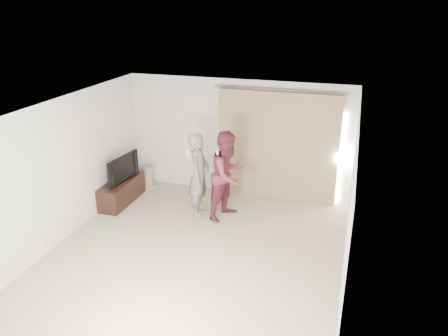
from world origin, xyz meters
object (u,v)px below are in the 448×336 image
at_px(tv_console, 122,191).
at_px(tv, 120,168).
at_px(person_woman, 228,175).
at_px(person_man, 199,174).

bearing_deg(tv_console, tv, 0.00).
bearing_deg(person_woman, tv_console, -178.95).
relative_size(tv, person_man, 0.59).
height_order(tv, person_man, person_man).
relative_size(tv_console, person_man, 0.76).
distance_m(tv, person_man, 1.81).
relative_size(tv_console, person_woman, 0.73).
distance_m(tv, person_woman, 2.41).
bearing_deg(tv, person_woman, -82.83).
distance_m(person_man, person_woman, 0.60).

